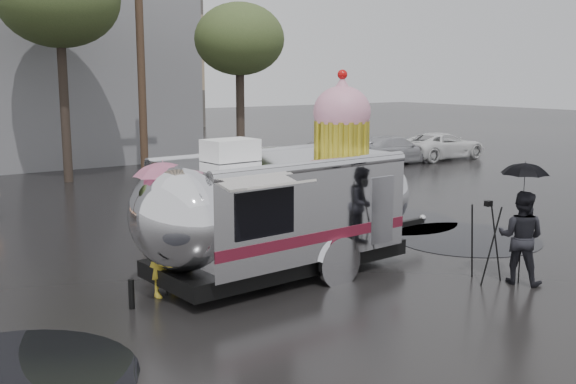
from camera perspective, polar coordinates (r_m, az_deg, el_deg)
ground at (r=12.15m, az=2.96°, el=-8.31°), size 120.00×120.00×0.00m
puddles at (r=14.25m, az=4.17°, el=-5.54°), size 14.20×7.63×0.01m
utility_pole at (r=25.05m, az=-12.37°, el=11.58°), size 1.60×0.28×9.00m
tree_right at (r=25.73m, az=-4.13°, el=12.70°), size 3.36×3.36×6.42m
parked_cars at (r=28.48m, az=7.12°, el=3.64°), size 13.20×1.90×1.50m
airstream_trailer at (r=12.79m, az=-0.40°, el=-0.91°), size 7.38×3.13×3.98m
person_left at (r=11.83m, az=-10.34°, el=-4.55°), size 0.68×0.49×1.75m
umbrella_pink at (r=11.61m, az=-10.51°, el=0.65°), size 1.21×1.21×2.38m
person_right at (r=13.04m, az=19.12°, el=-3.65°), size 0.77×0.94×1.72m
umbrella_black at (r=12.85m, az=19.38°, el=0.89°), size 1.05×1.05×2.27m
tripod at (r=12.95m, az=16.48°, el=-3.37°), size 0.56×0.64×1.54m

